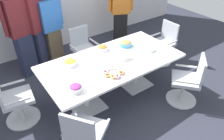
# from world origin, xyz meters

# --- Properties ---
(ground_plane) EXTENTS (10.00, 10.00, 0.01)m
(ground_plane) POSITION_xyz_m (0.00, 0.00, -0.01)
(ground_plane) COLOR #2D303D
(conference_table) EXTENTS (2.40, 1.20, 0.75)m
(conference_table) POSITION_xyz_m (0.00, 0.00, 0.63)
(conference_table) COLOR white
(conference_table) RESTS_ON ground
(office_chair_0) EXTENTS (0.55, 0.55, 0.91)m
(office_chair_0) POSITION_xyz_m (0.04, 1.10, 0.41)
(office_chair_0) COLOR silver
(office_chair_0) RESTS_ON ground
(office_chair_1) EXTENTS (0.60, 0.60, 0.91)m
(office_chair_1) POSITION_xyz_m (-1.61, 0.36, 0.41)
(office_chair_1) COLOR silver
(office_chair_1) RESTS_ON ground
(office_chair_2) EXTENTS (0.75, 0.75, 0.91)m
(office_chair_2) POSITION_xyz_m (-1.05, -0.87, 0.41)
(office_chair_2) COLOR silver
(office_chair_2) RESTS_ON ground
(office_chair_3) EXTENTS (0.76, 0.76, 0.91)m
(office_chair_3) POSITION_xyz_m (0.97, -0.91, 0.41)
(office_chair_3) COLOR silver
(office_chair_3) RESTS_ON ground
(office_chair_4) EXTENTS (0.54, 0.54, 0.91)m
(office_chair_4) POSITION_xyz_m (1.64, 0.30, 0.41)
(office_chair_4) COLOR silver
(office_chair_4) RESTS_ON ground
(person_standing_0) EXTENTS (0.61, 0.34, 1.88)m
(person_standing_0) POSITION_xyz_m (-1.02, 1.58, 0.99)
(person_standing_0) COLOR #232842
(person_standing_0) RESTS_ON ground
(person_standing_1) EXTENTS (0.54, 0.43, 1.82)m
(person_standing_1) POSITION_xyz_m (-0.68, 1.68, 0.96)
(person_standing_1) COLOR #232842
(person_standing_1) RESTS_ON ground
(person_standing_2) EXTENTS (0.61, 0.29, 1.68)m
(person_standing_2) POSITION_xyz_m (-0.38, 1.68, 0.87)
(person_standing_2) COLOR brown
(person_standing_2) RESTS_ON ground
(person_standing_3) EXTENTS (0.58, 0.39, 1.73)m
(person_standing_3) POSITION_xyz_m (1.39, 1.57, 0.90)
(person_standing_3) COLOR black
(person_standing_3) RESTS_ON ground
(snack_bowl_cookies) EXTENTS (0.24, 0.24, 0.11)m
(snack_bowl_cookies) POSITION_xyz_m (0.51, 0.27, 0.80)
(snack_bowl_cookies) COLOR #4C9EC6
(snack_bowl_cookies) RESTS_ON conference_table
(snack_bowl_candy_mix) EXTENTS (0.19, 0.19, 0.11)m
(snack_bowl_candy_mix) POSITION_xyz_m (-0.88, -0.36, 0.80)
(snack_bowl_candy_mix) COLOR white
(snack_bowl_candy_mix) RESTS_ON conference_table
(snack_bowl_pretzels) EXTENTS (0.19, 0.19, 0.10)m
(snack_bowl_pretzels) POSITION_xyz_m (0.06, 0.38, 0.80)
(snack_bowl_pretzels) COLOR white
(snack_bowl_pretzels) RESTS_ON conference_table
(snack_bowl_chips_yellow) EXTENTS (0.22, 0.22, 0.10)m
(snack_bowl_chips_yellow) POSITION_xyz_m (-0.64, 0.28, 0.80)
(snack_bowl_chips_yellow) COLOR white
(snack_bowl_chips_yellow) RESTS_ON conference_table
(donut_platter) EXTENTS (0.35, 0.35, 0.04)m
(donut_platter) POSITION_xyz_m (-0.21, -0.33, 0.77)
(donut_platter) COLOR white
(donut_platter) RESTS_ON conference_table
(plate_stack) EXTENTS (0.18, 0.18, 0.04)m
(plate_stack) POSITION_xyz_m (0.77, -0.13, 0.77)
(plate_stack) COLOR white
(plate_stack) RESTS_ON conference_table
(napkin_pile) EXTENTS (0.17, 0.17, 0.07)m
(napkin_pile) POSITION_xyz_m (0.21, -0.08, 0.79)
(napkin_pile) COLOR white
(napkin_pile) RESTS_ON conference_table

